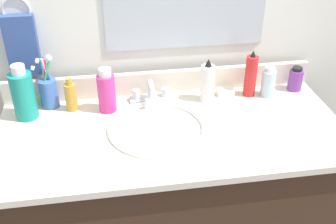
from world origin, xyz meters
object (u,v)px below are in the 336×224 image
Objects in this scene: cup_blue_plastic at (49,91)px; hand_towel at (22,45)px; bottle_oil_amber at (71,96)px; bottle_gel_clear at (268,82)px; bottle_cream_purple at (296,79)px; bottle_soap_pink at (107,92)px; soap_bar at (225,92)px; bottle_lotion_white at (207,82)px; bottle_spray_red at (251,75)px; faucet at (151,94)px; bottle_mouthwash_teal at (23,94)px.

hand_towel is at bearing 139.81° from cup_blue_plastic.
bottle_oil_amber reaches higher than bottle_gel_clear.
bottle_soap_pink is at bearing -176.67° from bottle_cream_purple.
cup_blue_plastic is at bearing 178.39° from soap_bar.
bottle_oil_amber is 0.74m from bottle_gel_clear.
bottle_lotion_white is at bearing -9.23° from hand_towel.
bottle_spray_red is at bearing -2.46° from cup_blue_plastic.
bottle_cream_purple is 0.28m from soap_bar.
faucet is at bearing 14.46° from bottle_soap_pink.
bottle_gel_clear is (-0.13, -0.03, 0.01)m from bottle_cream_purple.
bottle_oil_amber is 1.99× the size of soap_bar.
bottle_soap_pink is at bearing -176.99° from bottle_spray_red.
hand_towel is 1.32× the size of bottle_soap_pink.
bottle_gel_clear reaches higher than faucet.
bottle_lotion_white is (0.21, -0.03, 0.05)m from faucet.
bottle_mouthwash_teal is (-0.16, -0.03, 0.04)m from bottle_oil_amber.
hand_towel is 0.49m from faucet.
bottle_oil_amber is 0.16m from bottle_mouthwash_teal.
faucet is at bearing 177.96° from bottle_spray_red.
hand_towel is 1.83× the size of bottle_gel_clear.
faucet is 0.22m from bottle_lotion_white.
hand_towel is 1.19× the size of bottle_spray_red.
bottle_spray_red reaches higher than soap_bar.
bottle_lotion_white is 1.40× the size of bottle_gel_clear.
bottle_mouthwash_teal is at bearing -140.16° from cup_blue_plastic.
bottle_cream_purple is at bearing 2.54° from bottle_mouthwash_teal.
bottle_cream_purple is at bearing 4.23° from bottle_spray_red.
bottle_oil_amber is at bearing -25.05° from cup_blue_plastic.
cup_blue_plastic is (-0.95, 0.02, 0.02)m from bottle_cream_purple.
bottle_spray_red is 0.20m from bottle_cream_purple.
bottle_cream_purple is at bearing 13.26° from bottle_gel_clear.
bottle_lotion_white reaches higher than bottle_oil_amber.
bottle_cream_purple is 0.48× the size of cup_blue_plastic.
bottle_gel_clear is at bearing -0.79° from bottle_oil_amber.
bottle_oil_amber is at bearing 179.24° from bottle_lotion_white.
cup_blue_plastic reaches higher than soap_bar.
bottle_cream_purple is 0.95m from cup_blue_plastic.
bottle_spray_red is 0.75m from cup_blue_plastic.
bottle_oil_amber is 0.67m from bottle_spray_red.
bottle_mouthwash_teal reaches higher than bottle_cream_purple.
bottle_spray_red is at bearing 3.89° from bottle_lotion_white.
bottle_gel_clear is (0.74, -0.01, 0.00)m from bottle_oil_amber.
bottle_soap_pink is at bearing -178.74° from bottle_gel_clear.
bottle_mouthwash_teal is at bearing -176.53° from soap_bar.
bottle_mouthwash_teal is at bearing -177.46° from bottle_cream_purple.
soap_bar is at bearing 171.33° from bottle_spray_red.
bottle_oil_amber reaches higher than faucet.
bottle_soap_pink is 0.46m from soap_bar.
bottle_mouthwash_teal is at bearing -170.49° from bottle_oil_amber.
bottle_cream_purple is at bearing 3.33° from bottle_soap_pink.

